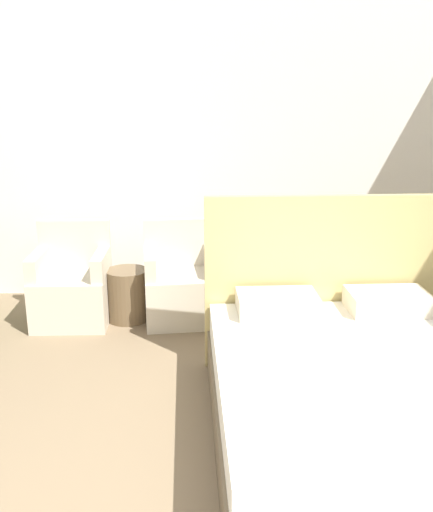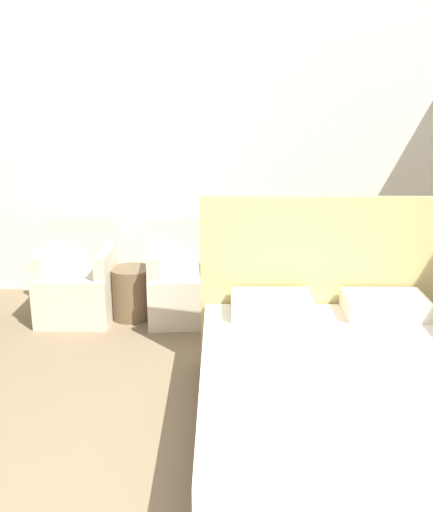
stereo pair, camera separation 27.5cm
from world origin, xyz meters
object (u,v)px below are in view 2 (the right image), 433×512
Objects in this scene: armchair_near_window_right at (185,288)px; armchair_near_window_left at (77,288)px; side_table at (132,293)px; bed at (347,396)px.

armchair_near_window_left is at bearing 175.59° from armchair_near_window_right.
armchair_near_window_right is 1.87× the size of side_table.
bed is at bearing -41.38° from armchair_near_window_left.
side_table is (0.49, 0.02, -0.06)m from armchair_near_window_left.
armchair_near_window_right is at bearing -2.72° from side_table.
armchair_near_window_right is (-1.07, 1.87, 0.00)m from bed.
bed is 2.39× the size of armchair_near_window_left.
armchair_near_window_left is 0.49m from side_table.
bed is 2.39× the size of armchair_near_window_right.
armchair_near_window_right is at bearing 119.73° from bed.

